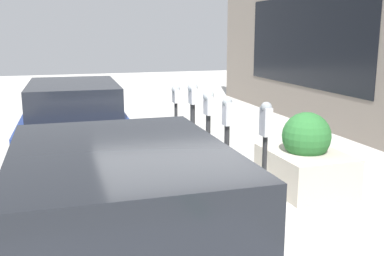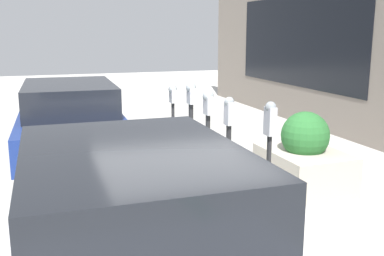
% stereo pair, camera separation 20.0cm
% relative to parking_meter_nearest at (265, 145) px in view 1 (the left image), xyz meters
% --- Properties ---
extents(ground_plane, '(40.00, 40.00, 0.00)m').
position_rel_parking_meter_nearest_xyz_m(ground_plane, '(1.79, 0.37, -1.13)').
color(ground_plane, beige).
extents(curb_strip, '(19.00, 0.16, 0.04)m').
position_rel_parking_meter_nearest_xyz_m(curb_strip, '(1.79, 0.45, -1.11)').
color(curb_strip, '#338C47').
rests_on(curb_strip, ground_plane).
extents(parking_meter_nearest, '(0.14, 0.12, 1.60)m').
position_rel_parking_meter_nearest_xyz_m(parking_meter_nearest, '(0.00, 0.00, 0.00)').
color(parking_meter_nearest, '#232326').
rests_on(parking_meter_nearest, ground_plane).
extents(parking_meter_second, '(0.15, 0.13, 1.53)m').
position_rel_parking_meter_nearest_xyz_m(parking_meter_second, '(0.92, 0.08, -0.12)').
color(parking_meter_second, '#232326').
rests_on(parking_meter_second, ground_plane).
extents(parking_meter_middle, '(0.20, 0.17, 1.50)m').
position_rel_parking_meter_nearest_xyz_m(parking_meter_middle, '(1.83, 0.01, -0.07)').
color(parking_meter_middle, '#232326').
rests_on(parking_meter_middle, ground_plane).
extents(parking_meter_fourth, '(0.19, 0.17, 1.53)m').
position_rel_parking_meter_nearest_xyz_m(parking_meter_fourth, '(2.62, 0.01, -0.09)').
color(parking_meter_fourth, '#232326').
rests_on(parking_meter_fourth, ground_plane).
extents(parking_meter_farthest, '(0.19, 0.16, 1.39)m').
position_rel_parking_meter_nearest_xyz_m(parking_meter_farthest, '(3.54, 0.04, -0.10)').
color(parking_meter_farthest, '#232326').
rests_on(parking_meter_farthest, ground_plane).
extents(planter_box, '(1.38, 1.03, 1.17)m').
position_rel_parking_meter_nearest_xyz_m(planter_box, '(1.42, -1.39, -0.68)').
color(planter_box, '#B2A899').
rests_on(planter_box, ground_plane).
extents(parked_car_front, '(4.36, 1.94, 1.46)m').
position_rel_parking_meter_nearest_xyz_m(parked_car_front, '(-0.79, 1.70, -0.35)').
color(parked_car_front, silver).
rests_on(parked_car_front, ground_plane).
extents(parked_car_middle, '(4.69, 1.94, 1.41)m').
position_rel_parking_meter_nearest_xyz_m(parked_car_middle, '(4.41, 1.81, -0.38)').
color(parked_car_middle, navy).
rests_on(parked_car_middle, ground_plane).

